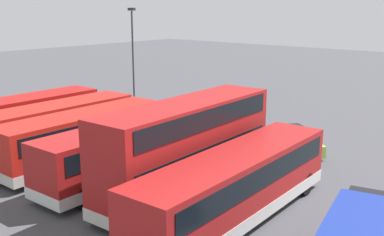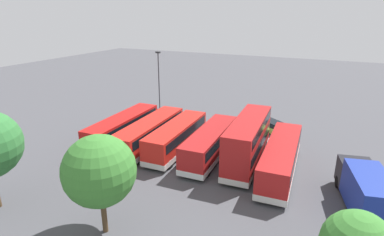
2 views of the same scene
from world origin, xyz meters
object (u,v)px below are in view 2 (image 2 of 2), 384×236
Objects in this scene: bus_double_decker_second at (248,140)px; bus_single_deck_third at (210,143)px; bus_single_deck_sixth at (123,128)px; bus_single_deck_near_end at (281,157)px; waste_bin_yellow at (131,112)px; bus_single_deck_fifth at (150,132)px; lamp_post_tall at (159,76)px; box_truck_blue at (365,189)px; car_hatchback_silver at (272,127)px; bus_single_deck_fourth at (177,137)px.

bus_double_decker_second reaches higher than bus_single_deck_third.
bus_double_decker_second is 14.34m from bus_single_deck_sixth.
bus_single_deck_sixth is at bearing -0.46° from bus_single_deck_near_end.
waste_bin_yellow is (4.81, -7.97, -1.15)m from bus_single_deck_sixth.
bus_single_deck_third is at bearing -178.55° from bus_single_deck_fifth.
bus_single_deck_sixth is 13.38m from lamp_post_tall.
bus_single_deck_third is at bearing -13.50° from box_truck_blue.
lamp_post_tall is 9.11× the size of waste_bin_yellow.
bus_single_deck_near_end is 10.61m from car_hatchback_silver.
bus_single_deck_fourth is 3.18m from bus_single_deck_fifth.
bus_single_deck_fifth is (3.18, 0.21, 0.00)m from bus_single_deck_fourth.
bus_double_decker_second is at bearing -19.94° from box_truck_blue.
bus_single_deck_fifth is at bearing 41.73° from car_hatchback_silver.
lamp_post_tall reaches higher than box_truck_blue.
bus_single_deck_third is at bearing 179.57° from bus_single_deck_fourth.
bus_single_deck_fourth is 0.92× the size of bus_single_deck_fifth.
box_truck_blue is 16.18m from car_hatchback_silver.
bus_single_deck_third is 1.23× the size of lamp_post_tall.
bus_single_deck_sixth is at bearing -7.23° from box_truck_blue.
bus_single_deck_near_end is 1.50× the size of box_truck_blue.
bus_double_decker_second is 1.00× the size of bus_single_deck_fourth.
bus_single_deck_fifth reaches higher than waste_bin_yellow.
bus_single_deck_near_end is 7.04m from bus_single_deck_third.
bus_single_deck_near_end is at bearing 168.55° from bus_double_decker_second.
bus_single_deck_third is 6.99m from bus_single_deck_fifth.
bus_single_deck_fourth is (7.56, 0.29, -0.83)m from bus_double_decker_second.
bus_single_deck_third reaches higher than car_hatchback_silver.
car_hatchback_silver is at bearing -113.36° from bus_single_deck_third.
bus_single_deck_third is 1.35× the size of box_truck_blue.
bus_single_deck_third and bus_single_deck_sixth have the same top height.
bus_single_deck_sixth is 17.93m from car_hatchback_silver.
bus_single_deck_third is (7.03, -0.35, -0.00)m from bus_single_deck_near_end.
lamp_post_tall is (17.60, -2.58, 4.32)m from car_hatchback_silver.
bus_single_deck_sixth is (3.57, 0.03, -0.00)m from bus_single_deck_fifth.
bus_double_decker_second reaches higher than car_hatchback_silver.
bus_single_deck_near_end is 23.85m from waste_bin_yellow.
bus_single_deck_sixth is (10.56, 0.21, 0.00)m from bus_single_deck_third.
car_hatchback_silver is (-4.25, -9.85, -0.92)m from bus_single_deck_third.
bus_single_deck_near_end is at bearing 147.89° from lamp_post_tall.
bus_single_deck_third is 17.26m from waste_bin_yellow.
box_truck_blue reaches higher than bus_single_deck_fifth.
box_truck_blue is (-17.47, 3.31, 0.09)m from bus_single_deck_fourth.
bus_single_deck_fifth is 1.33× the size of lamp_post_tall.
waste_bin_yellow is at bearing -58.89° from bus_single_deck_sixth.
box_truck_blue is (-20.65, 3.10, 0.08)m from bus_single_deck_fifth.
car_hatchback_silver is 4.69× the size of waste_bin_yellow.
bus_double_decker_second is 3.85m from bus_single_deck_third.
bus_single_deck_third is at bearing -2.84° from bus_single_deck_near_end.
bus_single_deck_near_end is 24.29m from lamp_post_tall.
bus_single_deck_sixth is (14.31, 0.52, -0.82)m from bus_double_decker_second.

